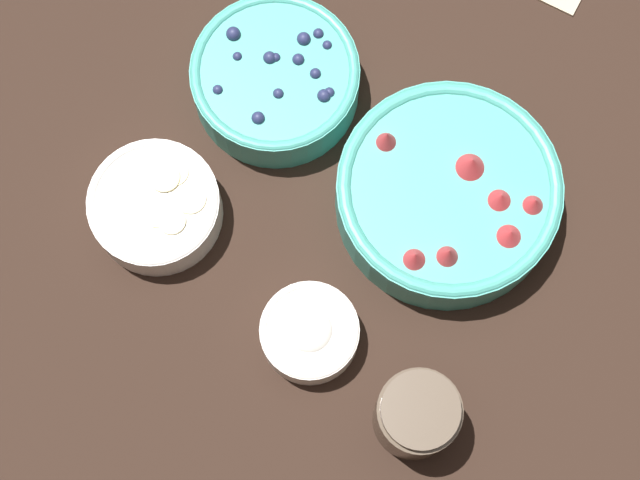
{
  "coord_description": "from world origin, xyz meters",
  "views": [
    {
      "loc": [
        0.37,
        0.14,
        1.09
      ],
      "look_at": [
        0.17,
        -0.06,
        0.04
      ],
      "focal_mm": 60.0,
      "sensor_mm": 36.0,
      "label": 1
    }
  ],
  "objects_px": {
    "bowl_strawberries": "(450,196)",
    "bowl_cream": "(311,334)",
    "bowl_blueberries": "(276,79)",
    "bowl_bananas": "(156,206)",
    "jar_chocolate": "(416,415)"
  },
  "relations": [
    {
      "from": "bowl_strawberries",
      "to": "bowl_cream",
      "type": "bearing_deg",
      "value": -0.28
    },
    {
      "from": "bowl_strawberries",
      "to": "bowl_blueberries",
      "type": "xyz_separation_m",
      "value": [
        0.03,
        -0.22,
        -0.0
      ]
    },
    {
      "from": "bowl_blueberries",
      "to": "bowl_cream",
      "type": "xyz_separation_m",
      "value": [
        0.17,
        0.22,
        -0.01
      ]
    },
    {
      "from": "bowl_strawberries",
      "to": "jar_chocolate",
      "type": "xyz_separation_m",
      "value": [
        0.19,
        0.13,
        0.01
      ]
    },
    {
      "from": "jar_chocolate",
      "to": "bowl_cream",
      "type": "bearing_deg",
      "value": -84.21
    },
    {
      "from": "bowl_strawberries",
      "to": "bowl_bananas",
      "type": "bearing_deg",
      "value": -43.59
    },
    {
      "from": "bowl_bananas",
      "to": "jar_chocolate",
      "type": "height_order",
      "value": "jar_chocolate"
    },
    {
      "from": "bowl_bananas",
      "to": "bowl_cream",
      "type": "distance_m",
      "value": 0.21
    },
    {
      "from": "bowl_strawberries",
      "to": "bowl_blueberries",
      "type": "distance_m",
      "value": 0.22
    },
    {
      "from": "bowl_strawberries",
      "to": "jar_chocolate",
      "type": "height_order",
      "value": "jar_chocolate"
    },
    {
      "from": "bowl_blueberries",
      "to": "bowl_bananas",
      "type": "height_order",
      "value": "bowl_blueberries"
    },
    {
      "from": "bowl_bananas",
      "to": "bowl_cream",
      "type": "relative_size",
      "value": 1.36
    },
    {
      "from": "bowl_blueberries",
      "to": "bowl_cream",
      "type": "bearing_deg",
      "value": 52.91
    },
    {
      "from": "bowl_strawberries",
      "to": "bowl_cream",
      "type": "xyz_separation_m",
      "value": [
        0.2,
        -0.0,
        -0.01
      ]
    },
    {
      "from": "bowl_strawberries",
      "to": "bowl_cream",
      "type": "distance_m",
      "value": 0.2
    }
  ]
}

